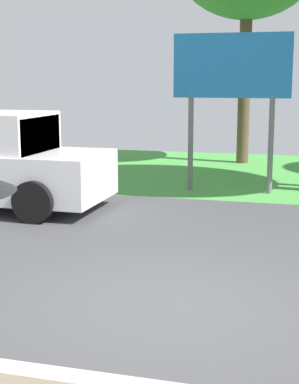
% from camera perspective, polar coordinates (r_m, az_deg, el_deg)
% --- Properties ---
extents(ground_plane, '(40.00, 22.00, 0.20)m').
position_cam_1_polar(ground_plane, '(9.72, 5.71, -4.71)').
color(ground_plane, '#424244').
extents(roadside_billboard, '(2.60, 0.12, 3.50)m').
position_cam_1_polar(roadside_billboard, '(13.53, 7.81, 10.74)').
color(roadside_billboard, slate).
rests_on(roadside_billboard, ground_plane).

